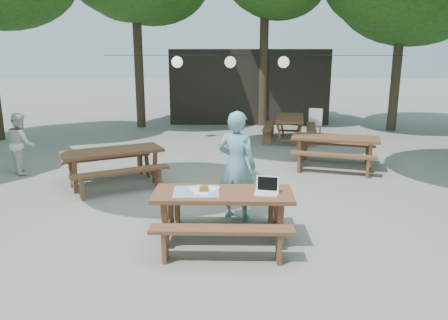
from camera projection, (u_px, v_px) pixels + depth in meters
name	position (u px, v px, depth m)	size (l,w,h in m)	color
ground	(238.00, 206.00, 7.84)	(80.00, 80.00, 0.00)	slate
pavilion	(248.00, 85.00, 17.68)	(6.00, 3.00, 2.80)	black
main_picnic_table	(223.00, 216.00, 6.33)	(2.00, 1.58, 0.75)	#532F1D
picnic_table_nw	(113.00, 167.00, 9.01)	(2.42, 2.29, 0.75)	#532F1D
picnic_table_ne	(335.00, 152.00, 10.40)	(2.25, 2.03, 0.75)	#532F1D
picnic_table_far_e	(290.00, 129.00, 13.52)	(1.84, 2.11, 0.75)	#532F1D
woman	(237.00, 166.00, 7.11)	(0.66, 0.43, 1.80)	#68A3BE
second_person	(21.00, 143.00, 9.87)	(0.67, 0.52, 1.39)	silver
plastic_chair	(314.00, 129.00, 14.26)	(0.55, 0.55, 0.90)	silver
laptop	(267.00, 189.00, 6.18)	(0.38, 0.32, 0.24)	white
tabletop_clutter	(198.00, 191.00, 6.26)	(0.69, 0.59, 0.08)	#324BAC
paper_lanterns	(231.00, 62.00, 13.09)	(9.00, 0.34, 0.38)	black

